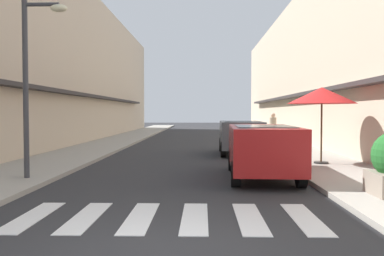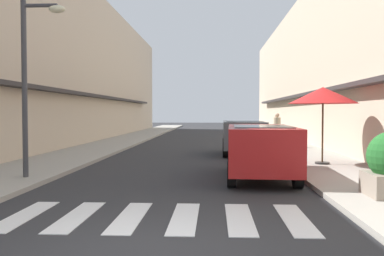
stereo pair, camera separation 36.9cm
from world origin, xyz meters
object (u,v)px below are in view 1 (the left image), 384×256
at_px(parked_car_mid, 241,133).
at_px(pedestrian_walking_near, 273,129).
at_px(street_lamp, 33,67).
at_px(cafe_umbrella, 322,96).
at_px(parked_car_near, 262,145).

distance_m(parked_car_mid, pedestrian_walking_near, 3.26).
height_order(street_lamp, cafe_umbrella, street_lamp).
relative_size(street_lamp, cafe_umbrella, 1.82).
xyz_separation_m(parked_car_near, pedestrian_walking_near, (1.86, 9.33, 0.09)).
bearing_deg(cafe_umbrella, parked_car_mid, 119.07).
relative_size(parked_car_mid, pedestrian_walking_near, 2.38).
xyz_separation_m(street_lamp, cafe_umbrella, (8.40, 3.28, -0.63)).
bearing_deg(parked_car_near, street_lamp, -172.36).
bearing_deg(pedestrian_walking_near, parked_car_near, 127.42).
xyz_separation_m(parked_car_mid, street_lamp, (-6.07, -7.47, 2.10)).
distance_m(parked_car_mid, cafe_umbrella, 5.01).
bearing_deg(parked_car_mid, street_lamp, -129.13).
distance_m(parked_car_near, pedestrian_walking_near, 9.52).
relative_size(parked_car_mid, cafe_umbrella, 1.57).
xyz_separation_m(street_lamp, pedestrian_walking_near, (7.93, 10.15, -2.00)).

